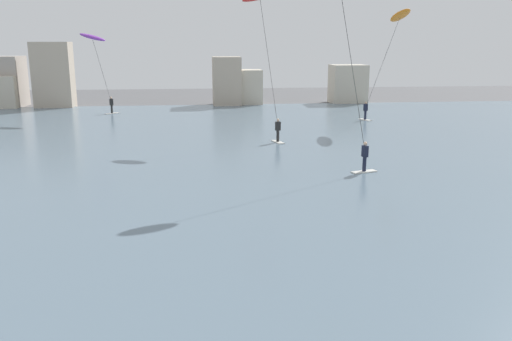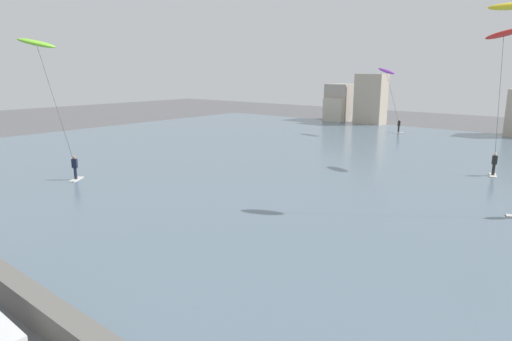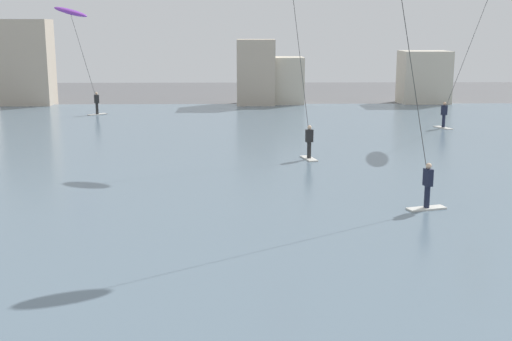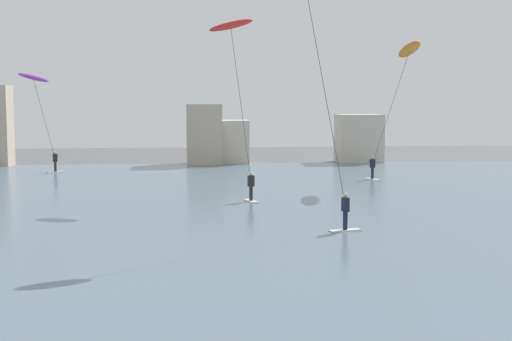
% 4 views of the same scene
% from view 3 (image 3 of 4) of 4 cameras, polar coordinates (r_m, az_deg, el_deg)
% --- Properties ---
extents(water_bay, '(84.00, 52.00, 0.10)m').
position_cam_3_polar(water_bay, '(30.03, -3.21, 0.01)').
color(water_bay, slate).
rests_on(water_bay, ground).
extents(far_shore_buildings, '(41.89, 5.06, 6.94)m').
position_cam_3_polar(far_shore_buildings, '(56.55, -9.34, 8.16)').
color(far_shore_buildings, '#A89E93').
rests_on(far_shore_buildings, ground).
extents(kitesurfer_purple, '(3.03, 4.20, 7.73)m').
position_cam_3_polar(kitesurfer_purple, '(47.72, -15.25, 11.96)').
color(kitesurfer_purple, silver).
rests_on(kitesurfer_purple, water_bay).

